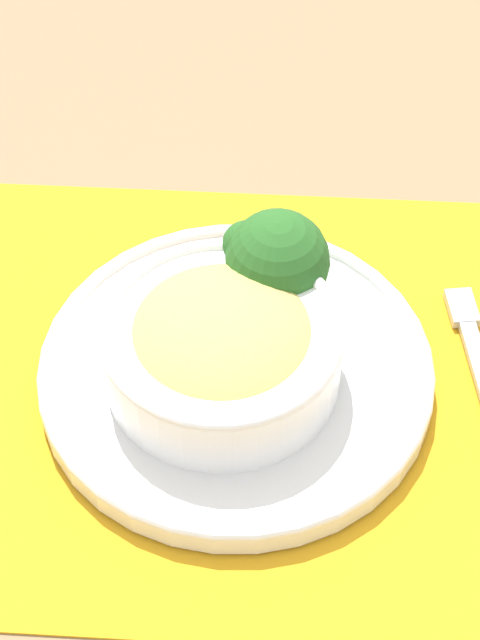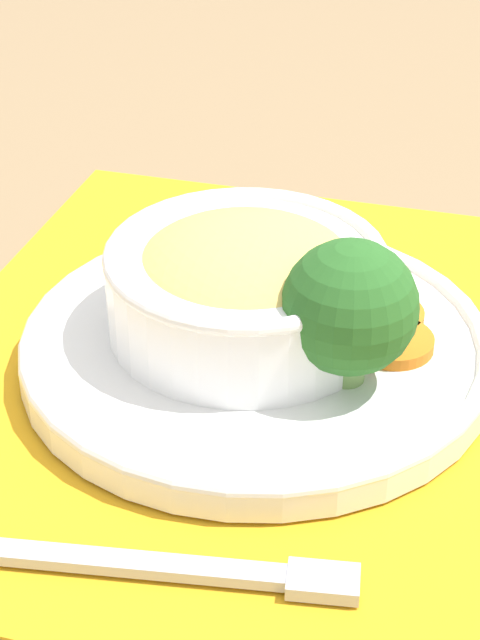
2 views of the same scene
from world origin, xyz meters
name	(u,v)px [view 2 (image 2 of 2)]	position (x,y,z in m)	size (l,w,h in m)	color
ground_plane	(256,366)	(0.00, 0.00, 0.00)	(4.00, 4.00, 0.00)	#8C704C
placemat	(256,364)	(0.00, 0.00, 0.00)	(0.46, 0.40, 0.00)	orange
plate	(257,345)	(0.00, 0.00, 0.02)	(0.27, 0.27, 0.02)	white
bowl	(246,281)	(-0.01, -0.01, 0.05)	(0.16, 0.16, 0.06)	white
broccoli_floret	(351,307)	(0.02, 0.06, 0.07)	(0.07, 0.07, 0.08)	#759E51
carrot_slice_near	(392,342)	(-0.01, 0.08, 0.02)	(0.05, 0.05, 0.01)	orange
carrot_slice_middle	(384,316)	(-0.04, 0.07, 0.02)	(0.05, 0.05, 0.01)	orange
carrot_slice_far	(360,293)	(-0.06, 0.05, 0.02)	(0.05, 0.05, 0.01)	orange
fork	(198,570)	(0.17, 0.03, 0.01)	(0.05, 0.18, 0.01)	#B7B7BC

